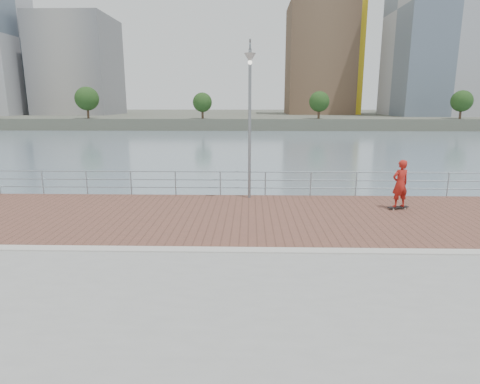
{
  "coord_description": "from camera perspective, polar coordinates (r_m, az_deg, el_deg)",
  "views": [
    {
      "loc": [
        0.33,
        -10.88,
        4.23
      ],
      "look_at": [
        0.0,
        2.0,
        1.3
      ],
      "focal_mm": 30.0,
      "sensor_mm": 36.0,
      "label": 1
    }
  ],
  "objects": [
    {
      "name": "guardrail",
      "position": [
        18.23,
        0.4,
        1.62
      ],
      "size": [
        39.06,
        0.06,
        1.13
      ],
      "color": "#8C9EA8",
      "rests_on": "brick_lane"
    },
    {
      "name": "skyline",
      "position": [
        120.99,
        17.61,
        21.63
      ],
      "size": [
        233.0,
        41.0,
        67.86
      ],
      "color": "#ADA38E",
      "rests_on": "far_shore"
    },
    {
      "name": "far_shore",
      "position": [
        133.47,
        1.34,
        10.68
      ],
      "size": [
        320.0,
        95.0,
        2.5
      ],
      "primitive_type": "cube",
      "color": "#4C5142",
      "rests_on": "ground"
    },
    {
      "name": "brick_lane",
      "position": [
        15.09,
        0.15,
        -3.43
      ],
      "size": [
        40.0,
        6.8,
        0.02
      ],
      "primitive_type": "cube",
      "color": "brown",
      "rests_on": "seawall"
    },
    {
      "name": "skateboard",
      "position": [
        17.18,
        21.56,
        -2.02
      ],
      "size": [
        0.88,
        0.46,
        0.1
      ],
      "rotation": [
        0.0,
        0.0,
        0.3
      ],
      "color": "black",
      "rests_on": "brick_lane"
    },
    {
      "name": "street_lamp",
      "position": [
        16.91,
        1.41,
        13.81
      ],
      "size": [
        0.46,
        1.35,
        6.37
      ],
      "color": "slate",
      "rests_on": "brick_lane"
    },
    {
      "name": "shoreline_trees",
      "position": [
        87.9,
        2.74,
        12.86
      ],
      "size": [
        144.56,
        5.07,
        6.77
      ],
      "color": "#473323",
      "rests_on": "far_shore"
    },
    {
      "name": "water",
      "position": [
        12.54,
        -0.24,
        -16.97
      ],
      "size": [
        400.0,
        400.0,
        0.0
      ],
      "primitive_type": "plane",
      "color": "slate",
      "rests_on": "ground"
    },
    {
      "name": "curb",
      "position": [
        11.67,
        -0.25,
        -8.29
      ],
      "size": [
        40.0,
        0.4,
        0.06
      ],
      "primitive_type": "cube",
      "color": "#B7B5AD",
      "rests_on": "seawall"
    },
    {
      "name": "skateboarder",
      "position": [
        16.97,
        21.83,
        1.1
      ],
      "size": [
        0.8,
        0.64,
        1.9
      ],
      "primitive_type": "imported",
      "rotation": [
        0.0,
        0.0,
        3.45
      ],
      "color": "#AB1D16",
      "rests_on": "skateboard"
    }
  ]
}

